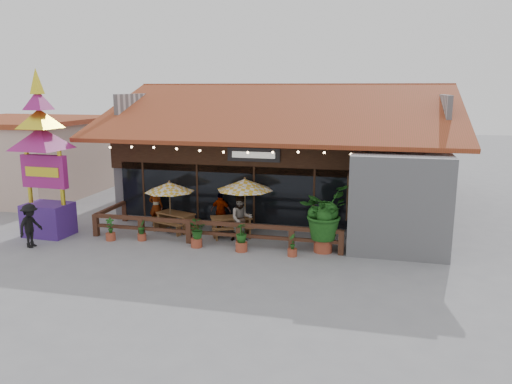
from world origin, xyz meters
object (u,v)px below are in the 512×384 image
(umbrella_left, at_px, (169,187))
(pedestrian, at_px, (30,226))
(picnic_table_right, at_px, (231,223))
(tropical_plant, at_px, (324,213))
(thai_sign_tower, at_px, (42,143))
(picnic_table_left, at_px, (176,219))
(umbrella_right, at_px, (245,185))

(umbrella_left, relative_size, pedestrian, 1.51)
(picnic_table_right, height_order, tropical_plant, tropical_plant)
(picnic_table_right, distance_m, thai_sign_tower, 8.08)
(picnic_table_right, height_order, pedestrian, pedestrian)
(picnic_table_left, height_order, pedestrian, pedestrian)
(picnic_table_right, bearing_deg, pedestrian, -154.90)
(umbrella_left, height_order, pedestrian, umbrella_left)
(umbrella_right, distance_m, thai_sign_tower, 8.14)
(thai_sign_tower, relative_size, tropical_plant, 2.82)
(umbrella_left, bearing_deg, thai_sign_tower, -160.70)
(umbrella_left, relative_size, picnic_table_left, 1.29)
(pedestrian, bearing_deg, umbrella_left, -50.16)
(thai_sign_tower, bearing_deg, picnic_table_right, 13.33)
(thai_sign_tower, xyz_separation_m, pedestrian, (0.33, -1.51, -2.93))
(umbrella_right, xyz_separation_m, tropical_plant, (3.29, -1.25, -0.66))
(umbrella_left, bearing_deg, picnic_table_left, 59.54)
(tropical_plant, bearing_deg, thai_sign_tower, -177.26)
(thai_sign_tower, bearing_deg, picnic_table_left, 21.29)
(umbrella_left, height_order, picnic_table_right, umbrella_left)
(umbrella_right, bearing_deg, picnic_table_right, -172.32)
(umbrella_right, relative_size, tropical_plant, 0.96)
(picnic_table_right, xyz_separation_m, tropical_plant, (3.85, -1.18, 0.92))
(tropical_plant, xyz_separation_m, pedestrian, (-10.72, -2.04, -0.61))
(umbrella_left, relative_size, umbrella_right, 1.04)
(picnic_table_right, relative_size, thai_sign_tower, 0.29)
(picnic_table_right, xyz_separation_m, thai_sign_tower, (-7.20, -1.71, 3.24))
(umbrella_left, distance_m, thai_sign_tower, 5.23)
(picnic_table_left, distance_m, picnic_table_right, 2.46)
(picnic_table_left, relative_size, pedestrian, 1.18)
(umbrella_left, distance_m, pedestrian, 5.41)
(umbrella_right, xyz_separation_m, thai_sign_tower, (-7.77, -1.78, 1.66))
(tropical_plant, bearing_deg, picnic_table_left, 168.16)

